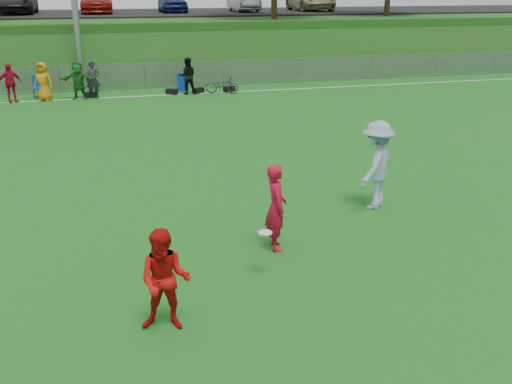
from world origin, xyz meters
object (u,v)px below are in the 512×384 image
object	(u,v)px
player_red_left	(276,207)
player_blue	(376,165)
recycling_bin	(183,82)
frisbee	(265,233)
player_red_center	(165,281)
bicycle	(222,85)

from	to	relation	value
player_red_left	player_blue	bearing A→B (deg)	-56.18
recycling_bin	frisbee	bearing A→B (deg)	-93.75
player_red_center	recycling_bin	size ratio (longest dim) A/B	1.92
player_red_center	bicycle	bearing A→B (deg)	92.13
bicycle	player_red_left	bearing A→B (deg)	-169.14
player_red_center	player_blue	size ratio (longest dim) A/B	0.79
player_red_left	player_red_center	bearing A→B (deg)	138.96
recycling_bin	bicycle	world-z (taller)	recycling_bin
player_red_center	recycling_bin	bearing A→B (deg)	97.56
recycling_bin	bicycle	size ratio (longest dim) A/B	0.53
frisbee	recycling_bin	bearing A→B (deg)	86.25
player_red_center	recycling_bin	world-z (taller)	player_red_center
frisbee	player_red_left	bearing A→B (deg)	63.79
recycling_bin	player_red_center	bearing A→B (deg)	-98.68
recycling_bin	bicycle	bearing A→B (deg)	-36.60
player_red_left	player_blue	xyz separation A→B (m)	(2.83, 1.52, 0.16)
frisbee	player_red_center	bearing A→B (deg)	-147.35
player_red_left	recycling_bin	xyz separation A→B (m)	(0.74, 18.17, -0.44)
player_blue	player_red_left	bearing A→B (deg)	-14.83
player_red_left	bicycle	world-z (taller)	player_red_left
player_red_center	recycling_bin	distance (m)	20.65
player_blue	frisbee	xyz separation A→B (m)	(-3.35, -2.57, -0.18)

